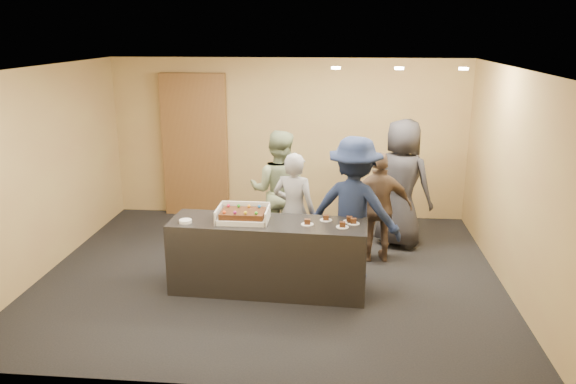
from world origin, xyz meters
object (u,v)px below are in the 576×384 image
object	(u,v)px
sheet_cake	(243,213)
person_dark_suit	(401,183)
cake_box	(243,217)
person_sage_man	(278,190)
serving_counter	(268,256)
person_navy_man	(354,210)
plate_stack	(186,221)
person_brown_extra	(379,207)
storage_cabinet	(195,146)
person_server_grey	(294,211)

from	to	relation	value
sheet_cake	person_dark_suit	bearing A→B (deg)	39.56
cake_box	person_sage_man	distance (m)	1.43
serving_counter	cake_box	world-z (taller)	cake_box
sheet_cake	person_navy_man	xyz separation A→B (m)	(1.36, 0.45, -0.06)
serving_counter	plate_stack	xyz separation A→B (m)	(-0.99, -0.13, 0.47)
cake_box	person_brown_extra	size ratio (longest dim) A/B	0.40
cake_box	plate_stack	xyz separation A→B (m)	(-0.68, -0.15, -0.03)
cake_box	sheet_cake	bearing A→B (deg)	-90.84
storage_cabinet	plate_stack	xyz separation A→B (m)	(0.64, -3.02, -0.30)
serving_counter	person_dark_suit	xyz separation A→B (m)	(1.77, 1.71, 0.51)
person_navy_man	person_brown_extra	size ratio (longest dim) A/B	1.21
storage_cabinet	sheet_cake	xyz separation A→B (m)	(1.32, -2.89, -0.23)
plate_stack	person_brown_extra	distance (m)	2.69
sheet_cake	person_server_grey	distance (m)	0.95
storage_cabinet	person_brown_extra	distance (m)	3.57
serving_counter	person_sage_man	xyz separation A→B (m)	(-0.03, 1.42, 0.44)
sheet_cake	person_navy_man	world-z (taller)	person_navy_man
cake_box	person_navy_man	distance (m)	1.42
person_server_grey	person_brown_extra	xyz separation A→B (m)	(1.15, 0.35, -0.03)
person_server_grey	person_brown_extra	world-z (taller)	person_server_grey
person_navy_man	serving_counter	bearing A→B (deg)	43.04
person_navy_man	person_brown_extra	world-z (taller)	person_navy_man
sheet_cake	person_server_grey	xyz separation A→B (m)	(0.57, 0.73, -0.19)
sheet_cake	person_server_grey	bearing A→B (deg)	52.44
sheet_cake	person_dark_suit	world-z (taller)	person_dark_suit
person_server_grey	person_navy_man	xyz separation A→B (m)	(0.79, -0.28, 0.14)
plate_stack	person_brown_extra	bearing A→B (deg)	26.80
serving_counter	person_dark_suit	world-z (taller)	person_dark_suit
person_server_grey	storage_cabinet	bearing A→B (deg)	-34.07
sheet_cake	serving_counter	bearing A→B (deg)	-0.00
person_sage_man	person_brown_extra	xyz separation A→B (m)	(1.44, -0.34, -0.11)
person_brown_extra	storage_cabinet	bearing A→B (deg)	-36.38
serving_counter	person_dark_suit	distance (m)	2.51
person_brown_extra	person_dark_suit	world-z (taller)	person_dark_suit
person_sage_man	person_dark_suit	bearing A→B (deg)	-166.43
cake_box	person_dark_suit	bearing A→B (deg)	39.19
cake_box	person_brown_extra	xyz separation A→B (m)	(1.72, 1.06, -0.17)
storage_cabinet	sheet_cake	distance (m)	3.19
person_server_grey	person_brown_extra	distance (m)	1.21
cake_box	person_navy_man	world-z (taller)	person_navy_man
cake_box	person_navy_man	xyz separation A→B (m)	(1.36, 0.43, -0.00)
serving_counter	person_sage_man	bearing A→B (deg)	93.79
plate_stack	person_dark_suit	world-z (taller)	person_dark_suit
storage_cabinet	person_dark_suit	world-z (taller)	storage_cabinet
plate_stack	cake_box	bearing A→B (deg)	12.47
serving_counter	person_navy_man	size ratio (longest dim) A/B	1.28
sheet_cake	person_navy_man	size ratio (longest dim) A/B	0.28
sheet_cake	storage_cabinet	bearing A→B (deg)	114.54
plate_stack	person_brown_extra	world-z (taller)	person_brown_extra
storage_cabinet	person_brown_extra	xyz separation A→B (m)	(3.04, -1.81, -0.45)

